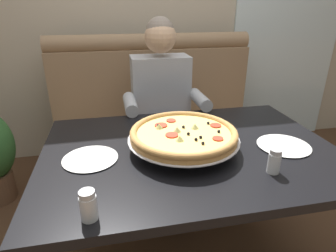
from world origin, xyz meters
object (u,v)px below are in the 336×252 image
at_px(diner_main, 163,104).
at_px(shaker_oregano, 89,207).
at_px(shaker_parmesan, 274,163).
at_px(plate_near_right, 284,144).
at_px(patio_chair, 242,77).
at_px(booth_bench, 157,130).
at_px(dining_table, 190,162).
at_px(plate_near_left, 90,157).
at_px(pizza, 184,134).

height_order(diner_main, shaker_oregano, diner_main).
bearing_deg(shaker_oregano, shaker_parmesan, 10.13).
relative_size(shaker_oregano, plate_near_right, 0.42).
bearing_deg(patio_chair, booth_bench, -139.23).
height_order(booth_bench, plate_near_right, booth_bench).
height_order(booth_bench, dining_table, booth_bench).
distance_m(plate_near_left, patio_chair, 2.65).
xyz_separation_m(diner_main, patio_chair, (1.24, 1.33, -0.19)).
height_order(dining_table, shaker_parmesan, shaker_parmesan).
distance_m(shaker_oregano, plate_near_left, 0.38).
height_order(dining_table, plate_near_left, plate_near_left).
distance_m(diner_main, plate_near_right, 0.88).
bearing_deg(plate_near_right, diner_main, 120.03).
bearing_deg(booth_bench, pizza, -92.22).
relative_size(booth_bench, plate_near_right, 6.69).
relative_size(dining_table, shaker_oregano, 13.25).
bearing_deg(shaker_parmesan, booth_bench, 102.25).
xyz_separation_m(diner_main, pizza, (-0.03, -0.69, 0.09)).
bearing_deg(booth_bench, diner_main, -90.53).
distance_m(shaker_oregano, shaker_parmesan, 0.72).
relative_size(pizza, plate_near_right, 2.06).
distance_m(diner_main, patio_chair, 1.83).
distance_m(dining_table, patio_chair, 2.37).
xyz_separation_m(booth_bench, pizza, (-0.04, -0.96, 0.40)).
bearing_deg(shaker_parmesan, plate_near_right, 48.49).
bearing_deg(plate_near_left, diner_main, 57.10).
xyz_separation_m(pizza, shaker_parmesan, (0.30, -0.26, -0.03)).
height_order(dining_table, patio_chair, patio_chair).
height_order(plate_near_right, patio_chair, patio_chair).
xyz_separation_m(shaker_parmesan, patio_chair, (0.97, 2.29, -0.24)).
height_order(booth_bench, shaker_parmesan, booth_bench).
bearing_deg(shaker_parmesan, diner_main, 105.66).
distance_m(dining_table, shaker_oregano, 0.61).
xyz_separation_m(shaker_parmesan, plate_near_right, (0.17, 0.19, -0.03)).
xyz_separation_m(diner_main, shaker_parmesan, (0.27, -0.95, 0.06)).
height_order(dining_table, diner_main, diner_main).
distance_m(dining_table, shaker_parmesan, 0.40).
bearing_deg(pizza, shaker_parmesan, -41.04).
height_order(shaker_oregano, plate_near_right, shaker_oregano).
height_order(diner_main, pizza, diner_main).
height_order(diner_main, plate_near_right, diner_main).
relative_size(diner_main, plate_near_left, 5.34).
bearing_deg(shaker_oregano, patio_chair, 55.19).
bearing_deg(plate_near_left, pizza, 1.38).
xyz_separation_m(pizza, plate_near_left, (-0.42, -0.01, -0.07)).
relative_size(booth_bench, plate_near_left, 6.91).
distance_m(shaker_parmesan, patio_chair, 2.50).
relative_size(booth_bench, pizza, 3.24).
bearing_deg(pizza, shaker_oregano, -136.04).
xyz_separation_m(booth_bench, dining_table, (0.00, -0.95, 0.25)).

